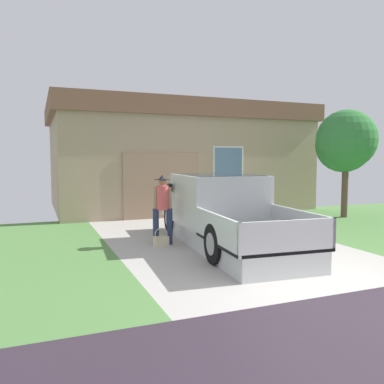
# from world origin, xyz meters

# --- Properties ---
(pickup_truck) EXTENTS (2.28, 5.61, 1.67)m
(pickup_truck) POSITION_xyz_m (0.03, 4.05, 0.76)
(pickup_truck) COLOR silver
(pickup_truck) RESTS_ON ground
(person_with_hat) EXTENTS (0.46, 0.38, 1.67)m
(person_with_hat) POSITION_xyz_m (-1.35, 4.35, 0.94)
(person_with_hat) COLOR navy
(person_with_hat) RESTS_ON ground
(handbag) EXTENTS (0.35, 0.18, 0.43)m
(handbag) POSITION_xyz_m (-1.44, 4.19, 0.13)
(handbag) COLOR beige
(handbag) RESTS_ON ground
(house_with_garage) EXTENTS (10.39, 6.90, 4.24)m
(house_with_garage) POSITION_xyz_m (1.51, 11.70, 2.14)
(house_with_garage) COLOR tan
(house_with_garage) RESTS_ON ground
(front_yard_tree) EXTENTS (2.06, 2.16, 3.75)m
(front_yard_tree) POSITION_xyz_m (5.89, 6.20, 2.62)
(front_yard_tree) COLOR brown
(front_yard_tree) RESTS_ON ground
(wheeled_trash_bin) EXTENTS (0.60, 0.72, 1.04)m
(wheeled_trash_bin) POSITION_xyz_m (3.30, 8.41, 0.56)
(wheeled_trash_bin) COLOR navy
(wheeled_trash_bin) RESTS_ON ground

